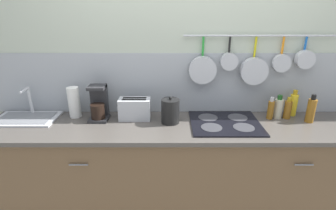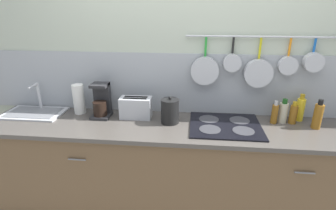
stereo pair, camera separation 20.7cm
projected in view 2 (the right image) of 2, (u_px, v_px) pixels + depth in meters
wall_back at (191, 70)px, 2.29m from camera, size 7.20×0.15×2.60m
cabinet_base at (187, 174)px, 2.29m from camera, size 3.34×0.57×0.85m
countertop at (188, 128)px, 2.13m from camera, size 3.38×0.59×0.03m
sink_basin at (34, 112)px, 2.36m from camera, size 0.52×0.32×0.26m
paper_towel_roll at (79, 99)px, 2.34m from camera, size 0.10×0.10×0.27m
coffee_maker at (101, 103)px, 2.28m from camera, size 0.16×0.18×0.30m
toaster at (136, 108)px, 2.26m from camera, size 0.28×0.14×0.19m
kettle at (170, 111)px, 2.16m from camera, size 0.15×0.15×0.23m
cooktop at (225, 125)px, 2.12m from camera, size 0.57×0.50×0.01m
bottle_hot_sauce at (275, 113)px, 2.15m from camera, size 0.05×0.05×0.19m
bottle_dish_soap at (283, 112)px, 2.16m from camera, size 0.07×0.07×0.21m
bottle_vinegar at (293, 114)px, 2.15m from camera, size 0.06×0.06×0.19m
bottle_olive_oil at (300, 109)px, 2.20m from camera, size 0.07×0.07×0.23m
bottle_sesame_oil at (318, 116)px, 2.05m from camera, size 0.07×0.07×0.24m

